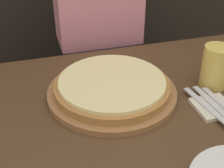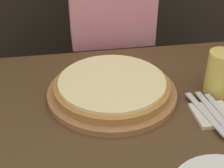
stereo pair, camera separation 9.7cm
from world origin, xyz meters
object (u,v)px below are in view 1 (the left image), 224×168
(fork, at_px, (206,106))
(spoon, at_px, (221,103))
(pizza_on_board, at_px, (112,88))
(beer_glass, at_px, (216,65))
(diner_person, at_px, (99,54))
(dinner_knife, at_px, (214,105))

(fork, distance_m, spoon, 0.05)
(pizza_on_board, distance_m, fork, 0.29)
(beer_glass, bearing_deg, diner_person, 117.69)
(beer_glass, height_order, spoon, beer_glass)
(fork, distance_m, diner_person, 0.65)
(beer_glass, xyz_separation_m, dinner_knife, (-0.07, -0.12, -0.06))
(fork, xyz_separation_m, diner_person, (-0.17, 0.62, -0.11))
(pizza_on_board, distance_m, spoon, 0.33)
(dinner_knife, distance_m, diner_person, 0.66)
(pizza_on_board, height_order, dinner_knife, pizza_on_board)
(spoon, distance_m, diner_person, 0.66)
(diner_person, bearing_deg, beer_glass, -62.31)
(dinner_knife, xyz_separation_m, spoon, (0.02, 0.00, 0.00))
(pizza_on_board, height_order, beer_glass, beer_glass)
(dinner_knife, bearing_deg, pizza_on_board, 150.00)
(dinner_knife, relative_size, spoon, 1.17)
(fork, bearing_deg, beer_glass, 52.14)
(spoon, height_order, diner_person, diner_person)
(pizza_on_board, bearing_deg, spoon, -27.84)
(pizza_on_board, height_order, diner_person, diner_person)
(dinner_knife, height_order, diner_person, diner_person)
(dinner_knife, bearing_deg, spoon, 0.00)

